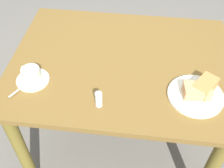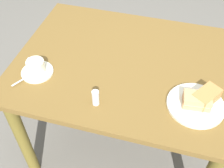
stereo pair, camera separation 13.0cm
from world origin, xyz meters
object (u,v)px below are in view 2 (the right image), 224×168
at_px(sandwich_plate, 195,105).
at_px(coffee_saucer, 37,72).
at_px(dining_table, 126,79).
at_px(sandwich_front, 197,100).
at_px(spoon, 24,79).
at_px(salt_shaker, 96,98).
at_px(sandwich_back, 206,96).
at_px(coffee_cup, 36,66).

bearing_deg(sandwich_plate, coffee_saucer, -0.43).
relative_size(dining_table, sandwich_front, 9.14).
height_order(dining_table, coffee_saucer, coffee_saucer).
height_order(spoon, salt_shaker, salt_shaker).
bearing_deg(sandwich_back, spoon, 6.32).
bearing_deg(sandwich_back, coffee_cup, 1.74).
xyz_separation_m(sandwich_plate, coffee_cup, (0.78, -0.01, 0.04)).
height_order(coffee_saucer, spoon, spoon).
bearing_deg(sandwich_front, spoon, 4.28).
xyz_separation_m(sandwich_front, sandwich_back, (-0.04, -0.03, 0.00)).
distance_m(sandwich_plate, sandwich_front, 0.03).
xyz_separation_m(sandwich_plate, coffee_saucer, (0.78, -0.01, -0.00)).
bearing_deg(sandwich_front, salt_shaker, 13.47).
xyz_separation_m(sandwich_back, coffee_saucer, (0.81, 0.03, -0.04)).
height_order(dining_table, sandwich_plate, sandwich_plate).
distance_m(sandwich_front, spoon, 0.82).
height_order(dining_table, spoon, spoon).
relative_size(dining_table, sandwich_back, 7.89).
xyz_separation_m(sandwich_back, spoon, (0.85, 0.09, -0.03)).
bearing_deg(dining_table, sandwich_plate, 150.99).
bearing_deg(sandwich_front, sandwich_back, -138.96).
bearing_deg(coffee_cup, salt_shaker, 161.95).
xyz_separation_m(sandwich_front, coffee_saucer, (0.78, -0.01, -0.04)).
height_order(sandwich_plate, spoon, spoon).
distance_m(sandwich_front, salt_shaker, 0.45).
distance_m(sandwich_front, sandwich_back, 0.05).
distance_m(sandwich_plate, sandwich_back, 0.06).
bearing_deg(salt_shaker, dining_table, -102.84).
bearing_deg(salt_shaker, sandwich_plate, -166.31).
xyz_separation_m(sandwich_plate, sandwich_back, (-0.04, -0.03, 0.04)).
relative_size(spoon, salt_shaker, 1.16).
relative_size(dining_table, sandwich_plate, 4.49).
bearing_deg(sandwich_back, dining_table, -22.98).
distance_m(dining_table, sandwich_front, 0.45).
bearing_deg(coffee_cup, coffee_saucer, 149.10).
xyz_separation_m(sandwich_plate, spoon, (0.82, 0.06, 0.01)).
xyz_separation_m(sandwich_front, spoon, (0.81, 0.06, -0.03)).
xyz_separation_m(coffee_cup, spoon, (0.04, 0.07, -0.03)).
relative_size(sandwich_back, salt_shaker, 1.85).
xyz_separation_m(sandwich_back, coffee_cup, (0.82, 0.02, 0.00)).
height_order(coffee_cup, salt_shaker, salt_shaker).
relative_size(dining_table, coffee_saucer, 7.28).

